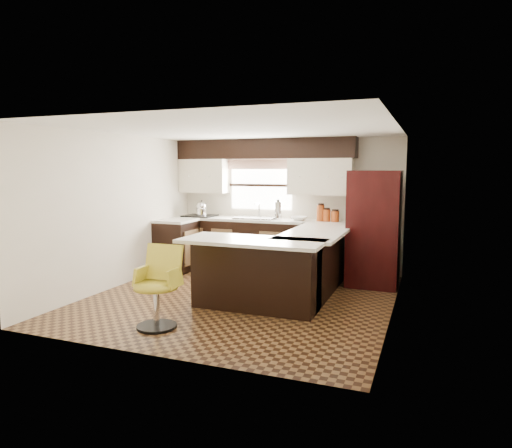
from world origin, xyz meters
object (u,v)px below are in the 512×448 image
at_px(refrigerator, 374,228).
at_px(bar_chair, 156,288).
at_px(peninsula_long, 312,264).
at_px(peninsula_return, 256,275).

height_order(refrigerator, bar_chair, refrigerator).
height_order(peninsula_long, refrigerator, refrigerator).
relative_size(peninsula_long, peninsula_return, 1.18).
bearing_deg(bar_chair, peninsula_long, 55.57).
distance_m(peninsula_long, peninsula_return, 1.11).
relative_size(peninsula_long, bar_chair, 2.02).
height_order(peninsula_long, bar_chair, bar_chair).
height_order(peninsula_return, refrigerator, refrigerator).
xyz_separation_m(peninsula_long, bar_chair, (-1.34, -2.12, 0.03)).
bearing_deg(peninsula_long, bar_chair, -122.37).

